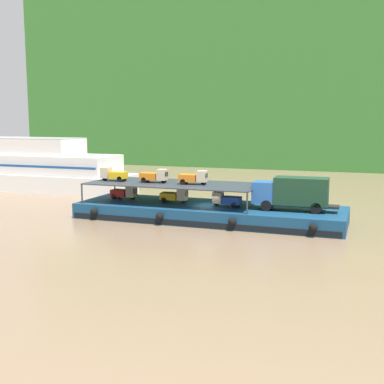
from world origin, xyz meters
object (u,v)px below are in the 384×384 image
at_px(cargo_barge, 209,212).
at_px(mini_truck_lower_mid, 226,199).
at_px(covered_lorry, 292,192).
at_px(mini_truck_lower_aft, 175,196).
at_px(mini_truck_upper_mid, 154,176).
at_px(mini_truck_upper_fore, 194,177).
at_px(mini_truck_upper_stern, 113,174).
at_px(mini_truck_lower_stern, 124,193).
at_px(passenger_ferry_upstream, 35,168).

height_order(cargo_barge, mini_truck_lower_mid, mini_truck_lower_mid).
bearing_deg(covered_lorry, cargo_barge, 178.51).
bearing_deg(mini_truck_lower_aft, cargo_barge, -4.32).
height_order(cargo_barge, mini_truck_upper_mid, mini_truck_upper_mid).
distance_m(mini_truck_lower_mid, mini_truck_upper_mid, 7.81).
bearing_deg(mini_truck_lower_mid, covered_lorry, -0.40).
bearing_deg(mini_truck_upper_fore, mini_truck_lower_mid, 0.47).
distance_m(covered_lorry, mini_truck_upper_stern, 18.50).
distance_m(mini_truck_lower_mid, mini_truck_upper_stern, 12.32).
distance_m(mini_truck_lower_stern, mini_truck_upper_stern, 2.32).
distance_m(mini_truck_upper_stern, passenger_ferry_upstream, 23.33).
bearing_deg(mini_truck_lower_mid, mini_truck_lower_stern, 176.61).
distance_m(mini_truck_lower_stern, mini_truck_upper_mid, 4.37).
bearing_deg(mini_truck_upper_fore, mini_truck_lower_aft, 167.90).
relative_size(covered_lorry, mini_truck_lower_mid, 2.85).
distance_m(mini_truck_upper_stern, mini_truck_upper_fore, 8.82).
xyz_separation_m(covered_lorry, mini_truck_lower_mid, (-6.32, 0.04, -1.00)).
bearing_deg(mini_truck_lower_stern, mini_truck_upper_stern, -132.08).
bearing_deg(mini_truck_lower_aft, mini_truck_upper_fore, -12.10).
distance_m(mini_truck_lower_aft, mini_truck_lower_mid, 5.58).
bearing_deg(mini_truck_lower_mid, passenger_ferry_upstream, 158.38).
relative_size(mini_truck_lower_aft, passenger_ferry_upstream, 0.10).
relative_size(covered_lorry, mini_truck_lower_stern, 2.85).
xyz_separation_m(mini_truck_upper_mid, mini_truck_upper_fore, (4.21, 0.01, 0.00)).
height_order(mini_truck_lower_mid, passenger_ferry_upstream, passenger_ferry_upstream).
bearing_deg(cargo_barge, mini_truck_upper_mid, -177.88).
xyz_separation_m(mini_truck_upper_mid, passenger_ferry_upstream, (-24.11, 12.59, -1.14)).
relative_size(mini_truck_lower_aft, mini_truck_lower_mid, 1.00).
height_order(covered_lorry, mini_truck_lower_aft, covered_lorry).
bearing_deg(passenger_ferry_upstream, cargo_barge, -22.54).
relative_size(cargo_barge, mini_truck_upper_fore, 9.40).
bearing_deg(mini_truck_lower_aft, mini_truck_lower_stern, 177.79).
distance_m(cargo_barge, mini_truck_lower_aft, 4.00).
xyz_separation_m(mini_truck_lower_aft, mini_truck_upper_stern, (-6.60, -0.65, 2.00)).
height_order(mini_truck_upper_stern, passenger_ferry_upstream, passenger_ferry_upstream).
height_order(mini_truck_upper_mid, mini_truck_upper_fore, same).
xyz_separation_m(mini_truck_upper_stern, passenger_ferry_upstream, (-19.50, 12.75, -1.14)).
distance_m(cargo_barge, mini_truck_upper_stern, 10.88).
relative_size(mini_truck_lower_stern, mini_truck_lower_aft, 1.00).
distance_m(mini_truck_upper_mid, passenger_ferry_upstream, 27.22).
relative_size(mini_truck_lower_mid, mini_truck_upper_fore, 0.99).
height_order(mini_truck_lower_stern, mini_truck_lower_mid, same).
bearing_deg(mini_truck_lower_stern, mini_truck_lower_aft, -2.21).
bearing_deg(mini_truck_upper_fore, cargo_barge, 7.50).
distance_m(mini_truck_upper_stern, mini_truck_upper_mid, 4.61).
xyz_separation_m(mini_truck_upper_stern, mini_truck_upper_fore, (8.82, 0.18, 0.00)).
relative_size(mini_truck_upper_fore, passenger_ferry_upstream, 0.10).
bearing_deg(cargo_barge, mini_truck_lower_mid, -5.24).
relative_size(mini_truck_lower_aft, mini_truck_upper_stern, 1.00).
bearing_deg(mini_truck_lower_stern, mini_truck_upper_mid, -10.62).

